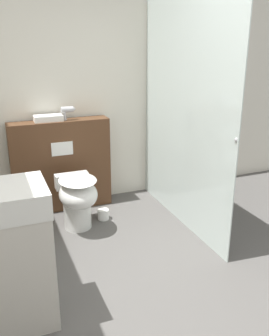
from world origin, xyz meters
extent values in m
plane|color=#565451|center=(0.00, 0.00, 0.00)|extent=(12.00, 12.00, 0.00)
cube|color=silver|center=(0.00, 2.25, 1.25)|extent=(8.00, 0.06, 2.50)
cube|color=#51331E|center=(-0.31, 2.09, 0.49)|extent=(1.04, 0.21, 0.97)
cube|color=white|center=(-0.31, 1.98, 0.70)|extent=(0.22, 0.01, 0.14)
cube|color=silver|center=(0.73, 1.36, 1.09)|extent=(0.01, 1.72, 2.19)
sphere|color=#B2B2B7|center=(0.73, 0.53, 1.05)|extent=(0.04, 0.04, 0.04)
cylinder|color=white|center=(-0.28, 1.58, 0.18)|extent=(0.26, 0.26, 0.36)
ellipsoid|color=white|center=(-0.28, 1.50, 0.38)|extent=(0.36, 0.44, 0.26)
ellipsoid|color=white|center=(-0.28, 1.50, 0.52)|extent=(0.35, 0.44, 0.02)
cube|color=white|center=(-0.28, 1.76, 0.43)|extent=(0.33, 0.11, 0.14)
cube|color=beige|center=(-1.00, 0.47, 0.39)|extent=(0.59, 0.43, 0.78)
cylinder|color=#B7B7BC|center=(-0.22, 2.07, 1.08)|extent=(0.12, 0.06, 0.06)
cone|color=#B7B7BC|center=(-0.14, 2.07, 1.08)|extent=(0.03, 0.05, 0.05)
cylinder|color=#B7B7BC|center=(-0.24, 2.07, 1.02)|extent=(0.03, 0.03, 0.10)
cube|color=white|center=(-0.41, 2.10, 1.00)|extent=(0.29, 0.15, 0.06)
cylinder|color=white|center=(0.01, 1.65, 0.05)|extent=(0.12, 0.12, 0.11)
camera|label=1|loc=(-0.99, -1.70, 1.77)|focal=40.00mm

